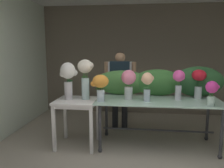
{
  "coord_description": "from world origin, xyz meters",
  "views": [
    {
      "loc": [
        -0.05,
        -2.23,
        1.62
      ],
      "look_at": [
        -0.49,
        1.4,
        1.05
      ],
      "focal_mm": 35.95,
      "sensor_mm": 36.0,
      "label": 1
    }
  ],
  "objects": [
    {
      "name": "vase_sunset_roses",
      "position": [
        -0.65,
        1.19,
        1.07
      ],
      "size": [
        0.28,
        0.26,
        0.43
      ],
      "color": "silver",
      "rests_on": "display_table_glass"
    },
    {
      "name": "vase_magenta_lilies",
      "position": [
        1.01,
        1.12,
        1.02
      ],
      "size": [
        0.19,
        0.18,
        0.37
      ],
      "color": "silver",
      "rests_on": "display_table_glass"
    },
    {
      "name": "vase_fuchsia_dahlias",
      "position": [
        0.59,
        1.45,
        1.11
      ],
      "size": [
        0.19,
        0.19,
        0.49
      ],
      "color": "silver",
      "rests_on": "display_table_glass"
    },
    {
      "name": "wall_back",
      "position": [
        0.0,
        3.47,
        1.35
      ],
      "size": [
        5.06,
        0.12,
        2.69
      ],
      "primitive_type": "cube",
      "color": "#706656",
      "rests_on": "ground"
    },
    {
      "name": "vase_crimson_ranunculus",
      "position": [
        0.94,
        1.6,
        1.11
      ],
      "size": [
        0.23,
        0.23,
        0.49
      ],
      "color": "silver",
      "rests_on": "display_table_glass"
    },
    {
      "name": "foliage_backdrop",
      "position": [
        0.4,
        1.77,
        1.04
      ],
      "size": [
        2.26,
        0.3,
        0.53
      ],
      "color": "#477F3D",
      "rests_on": "display_table_glass"
    },
    {
      "name": "display_table_glass",
      "position": [
        0.27,
        1.43,
        0.68
      ],
      "size": [
        2.02,
        0.91,
        0.8
      ],
      "color": "#ACD2C0",
      "rests_on": "ground"
    },
    {
      "name": "florist",
      "position": [
        -0.42,
        2.18,
        0.97
      ],
      "size": [
        0.64,
        0.24,
        1.57
      ],
      "color": "#232328",
      "rests_on": "ground"
    },
    {
      "name": "side_table_white",
      "position": [
        -1.07,
        1.29,
        0.68
      ],
      "size": [
        0.68,
        0.64,
        0.79
      ],
      "color": "white",
      "rests_on": "ground"
    },
    {
      "name": "ground_plane",
      "position": [
        0.0,
        1.73,
        0.0
      ],
      "size": [
        7.63,
        7.63,
        0.0
      ],
      "primitive_type": "plane",
      "color": "#9E9384"
    },
    {
      "name": "vase_peach_tulips",
      "position": [
        0.08,
        1.29,
        1.08
      ],
      "size": [
        0.2,
        0.18,
        0.46
      ],
      "color": "silver",
      "rests_on": "display_table_glass"
    },
    {
      "name": "vase_white_roses_tall",
      "position": [
        -1.2,
        1.29,
        1.17
      ],
      "size": [
        0.29,
        0.24,
        0.61
      ],
      "color": "silver",
      "rests_on": "side_table_white"
    },
    {
      "name": "vase_rosy_anemones",
      "position": [
        -0.22,
        1.4,
        1.09
      ],
      "size": [
        0.24,
        0.24,
        0.49
      ],
      "color": "silver",
      "rests_on": "display_table_glass"
    },
    {
      "name": "vase_cream_lisianthus_tall",
      "position": [
        -0.92,
        1.35,
        1.2
      ],
      "size": [
        0.27,
        0.24,
        0.66
      ],
      "color": "silver",
      "rests_on": "side_table_white"
    },
    {
      "name": "wall_left",
      "position": [
        -2.53,
        1.73,
        1.35
      ],
      "size": [
        0.12,
        3.59,
        2.69
      ],
      "primitive_type": "cube",
      "color": "silver",
      "rests_on": "ground"
    }
  ]
}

